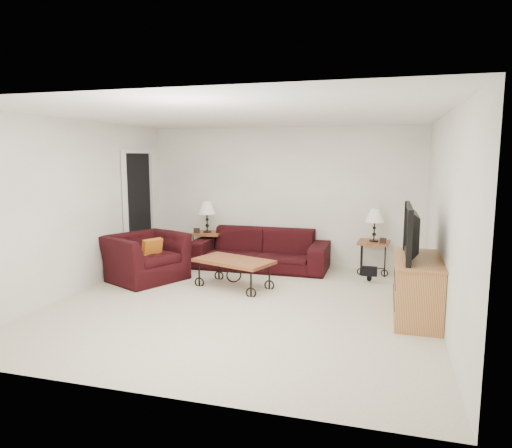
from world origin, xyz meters
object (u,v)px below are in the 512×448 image
at_px(lamp_right, 374,225).
at_px(tv_stand, 417,288).
at_px(lamp_left, 207,217).
at_px(armchair, 145,257).
at_px(side_table_left, 208,247).
at_px(backpack, 370,267).
at_px(coffee_table, 234,273).
at_px(side_table_right, 373,257).
at_px(sofa, 260,249).
at_px(television, 418,232).

relative_size(lamp_right, tv_stand, 0.44).
height_order(lamp_left, armchair, lamp_left).
height_order(side_table_left, backpack, side_table_left).
distance_m(lamp_left, coffee_table, 1.89).
bearing_deg(side_table_right, armchair, -158.02).
height_order(side_table_left, armchair, armchair).
bearing_deg(backpack, lamp_right, 106.14).
xyz_separation_m(side_table_right, tv_stand, (0.58, -2.10, 0.10)).
distance_m(side_table_left, side_table_right, 3.02).
bearing_deg(armchair, backpack, -49.98).
distance_m(lamp_left, armchair, 1.59).
relative_size(armchair, tv_stand, 0.91).
xyz_separation_m(side_table_left, lamp_left, (0.00, 0.00, 0.58)).
bearing_deg(lamp_right, sofa, -174.72).
height_order(side_table_left, coffee_table, side_table_left).
bearing_deg(lamp_left, armchair, -109.52).
xyz_separation_m(side_table_left, lamp_right, (3.02, -0.00, 0.55)).
bearing_deg(sofa, side_table_right, 5.28).
bearing_deg(backpack, tv_stand, -48.34).
distance_m(side_table_right, lamp_left, 3.08).
relative_size(side_table_left, armchair, 0.50).
relative_size(lamp_right, backpack, 1.15).
distance_m(lamp_left, tv_stand, 4.20).
bearing_deg(lamp_left, tv_stand, -30.30).
xyz_separation_m(lamp_right, television, (0.56, -2.10, 0.24)).
bearing_deg(television, lamp_left, -120.44).
bearing_deg(sofa, tv_stand, -37.27).
xyz_separation_m(sofa, coffee_table, (-0.06, -1.28, -0.13)).
bearing_deg(side_table_right, coffee_table, -144.07).
distance_m(side_table_left, armchair, 1.51).
relative_size(armchair, television, 1.02).
bearing_deg(coffee_table, side_table_left, 124.66).
xyz_separation_m(sofa, tv_stand, (2.53, -1.92, 0.03)).
height_order(side_table_right, backpack, side_table_right).
xyz_separation_m(armchair, tv_stand, (4.11, -0.68, 0.00)).
bearing_deg(lamp_left, coffee_table, -55.34).
bearing_deg(armchair, sofa, -25.94).
relative_size(tv_stand, backpack, 2.61).
bearing_deg(armchair, lamp_left, 6.29).
xyz_separation_m(side_table_right, coffee_table, (-2.01, -1.46, -0.06)).
bearing_deg(side_table_right, lamp_right, 0.00).
xyz_separation_m(coffee_table, television, (2.57, -0.65, 0.86)).
height_order(tv_stand, backpack, tv_stand).
relative_size(side_table_left, tv_stand, 0.46).
bearing_deg(side_table_left, television, -30.44).
height_order(sofa, coffee_table, sofa).
bearing_deg(backpack, side_table_left, -170.11).
xyz_separation_m(lamp_left, armchair, (-0.50, -1.42, -0.49)).
distance_m(sofa, television, 3.24).
distance_m(side_table_left, lamp_right, 3.07).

